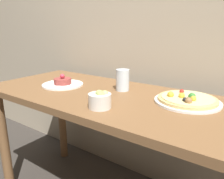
# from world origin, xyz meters

# --- Properties ---
(dining_table) EXTENTS (1.50, 0.62, 0.74)m
(dining_table) POSITION_xyz_m (0.00, 0.31, 0.64)
(dining_table) COLOR brown
(dining_table) RESTS_ON ground_plane
(pizza_plate) EXTENTS (0.30, 0.30, 0.05)m
(pizza_plate) POSITION_xyz_m (0.36, 0.41, 0.76)
(pizza_plate) COLOR white
(pizza_plate) RESTS_ON dining_table
(tartare_plate) EXTENTS (0.25, 0.25, 0.07)m
(tartare_plate) POSITION_xyz_m (-0.35, 0.30, 0.76)
(tartare_plate) COLOR white
(tartare_plate) RESTS_ON dining_table
(small_bowl) EXTENTS (0.10, 0.10, 0.08)m
(small_bowl) POSITION_xyz_m (0.07, 0.13, 0.78)
(small_bowl) COLOR silver
(small_bowl) RESTS_ON dining_table
(drinking_glass) EXTENTS (0.07, 0.07, 0.12)m
(drinking_glass) POSITION_xyz_m (0.00, 0.42, 0.80)
(drinking_glass) COLOR silver
(drinking_glass) RESTS_ON dining_table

